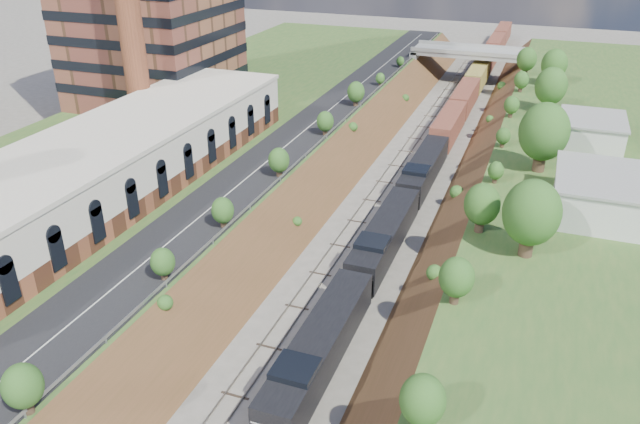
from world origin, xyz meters
TOP-DOWN VIEW (x-y plane):
  - platform_left at (-33.00, 60.00)m, footprint 44.00×180.00m
  - embankment_left at (-11.00, 60.00)m, footprint 10.00×180.00m
  - embankment_right at (11.00, 60.00)m, footprint 10.00×180.00m
  - rail_left_track at (-2.60, 60.00)m, footprint 1.58×180.00m
  - rail_right_track at (2.60, 60.00)m, footprint 1.58×180.00m
  - road at (-15.50, 60.00)m, footprint 8.00×180.00m
  - guardrail at (-11.40, 59.80)m, footprint 0.10×171.00m
  - commercial_building at (-28.00, 38.00)m, footprint 14.30×62.30m
  - overpass at (0.00, 122.00)m, footprint 24.50×8.30m
  - white_building_near at (23.50, 52.00)m, footprint 9.00×12.00m
  - white_building_far at (23.00, 74.00)m, footprint 8.00×10.00m
  - tree_right_large at (17.00, 40.00)m, footprint 5.25×5.25m
  - tree_left_crest at (-11.80, 20.00)m, footprint 2.45×2.45m
  - freight_train at (2.60, 97.73)m, footprint 3.19×161.93m

SIDE VIEW (x-z plane):
  - embankment_left at x=-11.00m, z-range -5.00..5.00m
  - embankment_right at x=11.00m, z-range -5.00..5.00m
  - rail_left_track at x=-2.60m, z-range 0.00..0.18m
  - rail_right_track at x=2.60m, z-range 0.00..0.18m
  - platform_left at x=-33.00m, z-range 0.00..5.00m
  - freight_train at x=2.60m, z-range 0.33..5.06m
  - overpass at x=0.00m, z-range 1.22..8.62m
  - road at x=-15.50m, z-range 5.00..5.10m
  - guardrail at x=-11.40m, z-range 5.20..5.90m
  - white_building_far at x=23.00m, z-range 5.00..8.60m
  - white_building_near at x=23.50m, z-range 5.00..9.00m
  - tree_left_crest at x=-11.80m, z-range 5.26..8.82m
  - commercial_building at x=-28.00m, z-range 5.01..12.01m
  - tree_right_large at x=17.00m, z-range 5.58..13.19m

